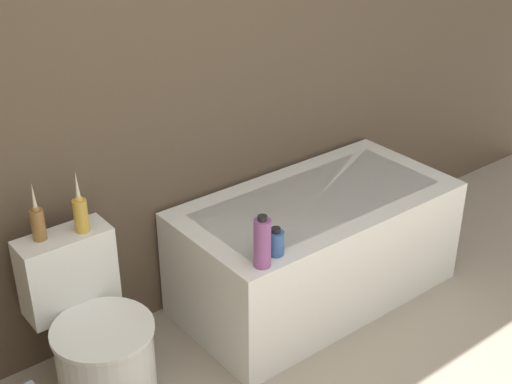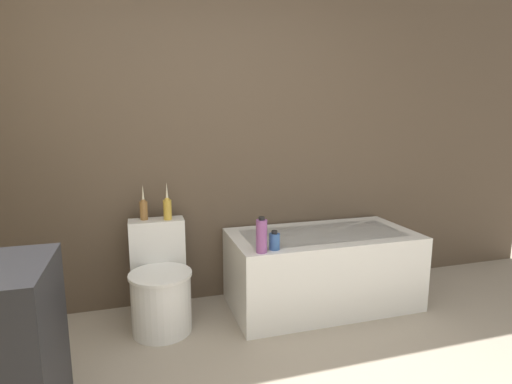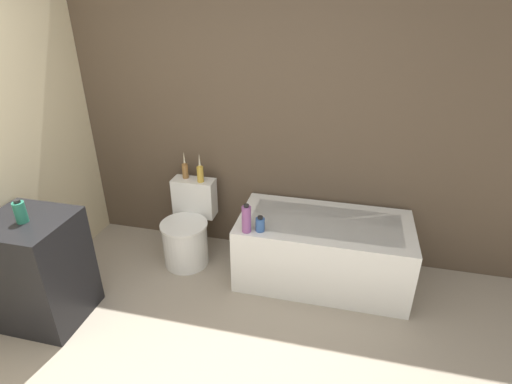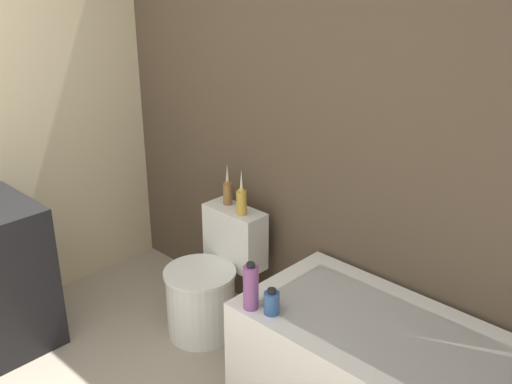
{
  "view_description": "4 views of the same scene",
  "coord_description": "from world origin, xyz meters",
  "px_view_note": "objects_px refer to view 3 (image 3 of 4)",
  "views": [
    {
      "loc": [
        -1.26,
        -0.58,
        2.22
      ],
      "look_at": [
        0.28,
        1.38,
        0.9
      ],
      "focal_mm": 50.0,
      "sensor_mm": 36.0,
      "label": 1
    },
    {
      "loc": [
        -0.47,
        -1.02,
        1.41
      ],
      "look_at": [
        0.3,
        1.53,
        0.93
      ],
      "focal_mm": 28.0,
      "sensor_mm": 36.0,
      "label": 2
    },
    {
      "loc": [
        0.96,
        -1.19,
        2.24
      ],
      "look_at": [
        0.32,
        1.5,
        0.84
      ],
      "focal_mm": 28.0,
      "sensor_mm": 36.0,
      "label": 3
    },
    {
      "loc": [
        1.93,
        -0.35,
        2.14
      ],
      "look_at": [
        0.11,
        1.55,
        1.04
      ],
      "focal_mm": 42.0,
      "sensor_mm": 36.0,
      "label": 4
    }
  ],
  "objects_px": {
    "bathtub": "(323,250)",
    "vase_silver": "(200,172)",
    "shampoo_bottle_short": "(260,224)",
    "toilet": "(188,231)",
    "soap_bottle_glass": "(20,212)",
    "vase_gold": "(185,169)",
    "shampoo_bottle_tall": "(246,219)"
  },
  "relations": [
    {
      "from": "soap_bottle_glass",
      "to": "vase_gold",
      "type": "height_order",
      "value": "soap_bottle_glass"
    },
    {
      "from": "toilet",
      "to": "soap_bottle_glass",
      "type": "xyz_separation_m",
      "value": [
        -0.75,
        -0.96,
        0.63
      ]
    },
    {
      "from": "vase_silver",
      "to": "vase_gold",
      "type": "bearing_deg",
      "value": 164.23
    },
    {
      "from": "toilet",
      "to": "vase_silver",
      "type": "relative_size",
      "value": 2.62
    },
    {
      "from": "bathtub",
      "to": "shampoo_bottle_short",
      "type": "relative_size",
      "value": 10.98
    },
    {
      "from": "bathtub",
      "to": "shampoo_bottle_short",
      "type": "distance_m",
      "value": 0.64
    },
    {
      "from": "vase_gold",
      "to": "vase_silver",
      "type": "xyz_separation_m",
      "value": [
        0.16,
        -0.05,
        0.01
      ]
    },
    {
      "from": "vase_gold",
      "to": "shampoo_bottle_short",
      "type": "height_order",
      "value": "vase_gold"
    },
    {
      "from": "bathtub",
      "to": "toilet",
      "type": "height_order",
      "value": "toilet"
    },
    {
      "from": "toilet",
      "to": "shampoo_bottle_short",
      "type": "height_order",
      "value": "toilet"
    },
    {
      "from": "toilet",
      "to": "shampoo_bottle_tall",
      "type": "bearing_deg",
      "value": -25.56
    },
    {
      "from": "soap_bottle_glass",
      "to": "vase_gold",
      "type": "xyz_separation_m",
      "value": [
        0.67,
        1.19,
        -0.13
      ]
    },
    {
      "from": "soap_bottle_glass",
      "to": "shampoo_bottle_tall",
      "type": "distance_m",
      "value": 1.55
    },
    {
      "from": "toilet",
      "to": "shampoo_bottle_short",
      "type": "bearing_deg",
      "value": -20.15
    },
    {
      "from": "shampoo_bottle_tall",
      "to": "shampoo_bottle_short",
      "type": "distance_m",
      "value": 0.12
    },
    {
      "from": "toilet",
      "to": "vase_silver",
      "type": "height_order",
      "value": "vase_silver"
    },
    {
      "from": "toilet",
      "to": "shampoo_bottle_short",
      "type": "distance_m",
      "value": 0.85
    },
    {
      "from": "shampoo_bottle_tall",
      "to": "vase_gold",
      "type": "bearing_deg",
      "value": 143.14
    },
    {
      "from": "bathtub",
      "to": "soap_bottle_glass",
      "type": "xyz_separation_m",
      "value": [
        -1.96,
        -0.95,
        0.63
      ]
    },
    {
      "from": "shampoo_bottle_tall",
      "to": "soap_bottle_glass",
      "type": "bearing_deg",
      "value": -154.53
    },
    {
      "from": "bathtub",
      "to": "toilet",
      "type": "distance_m",
      "value": 1.21
    },
    {
      "from": "vase_gold",
      "to": "vase_silver",
      "type": "bearing_deg",
      "value": -15.77
    },
    {
      "from": "vase_gold",
      "to": "bathtub",
      "type": "bearing_deg",
      "value": -10.58
    },
    {
      "from": "bathtub",
      "to": "vase_silver",
      "type": "height_order",
      "value": "vase_silver"
    },
    {
      "from": "bathtub",
      "to": "vase_silver",
      "type": "bearing_deg",
      "value": 170.19
    },
    {
      "from": "vase_gold",
      "to": "shampoo_bottle_tall",
      "type": "distance_m",
      "value": 0.9
    },
    {
      "from": "vase_silver",
      "to": "shampoo_bottle_tall",
      "type": "distance_m",
      "value": 0.75
    },
    {
      "from": "soap_bottle_glass",
      "to": "shampoo_bottle_short",
      "type": "bearing_deg",
      "value": 25.03
    },
    {
      "from": "toilet",
      "to": "soap_bottle_glass",
      "type": "relative_size",
      "value": 4.26
    },
    {
      "from": "vase_silver",
      "to": "shampoo_bottle_tall",
      "type": "relative_size",
      "value": 1.15
    },
    {
      "from": "bathtub",
      "to": "vase_silver",
      "type": "xyz_separation_m",
      "value": [
        -1.13,
        0.2,
        0.51
      ]
    },
    {
      "from": "soap_bottle_glass",
      "to": "vase_silver",
      "type": "height_order",
      "value": "soap_bottle_glass"
    }
  ]
}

